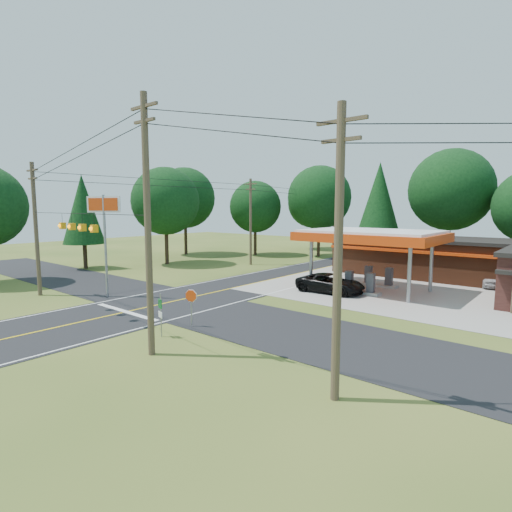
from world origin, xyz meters
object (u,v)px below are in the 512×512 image
Objects in this scene: big_stop_sign at (104,220)px; octagonal_stop_sign at (191,299)px; gas_canopy at (371,238)px; sedan_car at (493,278)px; suv_car at (330,283)px.

big_stop_sign reaches higher than octagonal_stop_sign.
big_stop_sign is 11.47m from octagonal_stop_sign.
big_stop_sign is at bearing 174.62° from octagonal_stop_sign.
gas_canopy is 1.40× the size of big_stop_sign.
octagonal_stop_sign is (-3.35, -16.01, -2.68)m from gas_canopy.
gas_canopy is at bearing 46.99° from big_stop_sign.
sedan_car is at bearing 47.08° from gas_canopy.
gas_canopy is 2.47× the size of sedan_car.
gas_canopy reaches higher than sedan_car.
gas_canopy is 5.00m from suv_car.
suv_car is 14.43m from sedan_car.
suv_car is (-1.90, -3.00, -3.52)m from gas_canopy.
octagonal_stop_sign is (-1.45, -13.01, 0.84)m from suv_car.
octagonal_stop_sign is at bearing -128.53° from sedan_car.
sedan_car is 31.84m from big_stop_sign.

